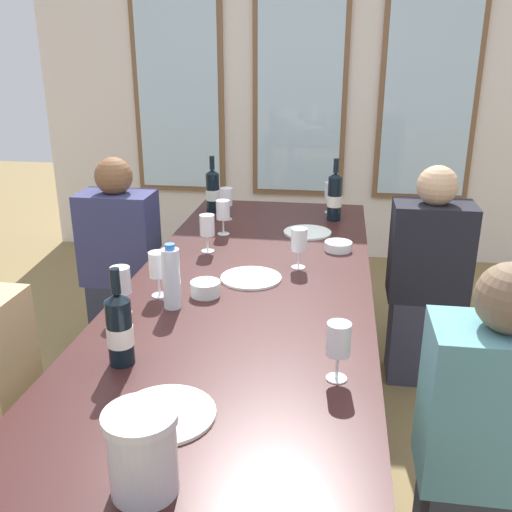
% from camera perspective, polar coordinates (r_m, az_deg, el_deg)
% --- Properties ---
extents(ground_plane, '(12.00, 12.00, 0.00)m').
position_cam_1_polar(ground_plane, '(2.62, -0.73, -18.13)').
color(ground_plane, olive).
extents(back_wall_with_windows, '(4.16, 0.10, 2.90)m').
position_cam_1_polar(back_wall_with_windows, '(4.56, 4.46, 17.81)').
color(back_wall_with_windows, silver).
rests_on(back_wall_with_windows, ground).
extents(dining_table, '(0.96, 2.65, 0.74)m').
position_cam_1_polar(dining_table, '(2.27, -0.81, -4.56)').
color(dining_table, '#361A19').
rests_on(dining_table, ground).
extents(white_plate_0, '(0.26, 0.26, 0.01)m').
position_cam_1_polar(white_plate_0, '(1.52, -8.98, -15.26)').
color(white_plate_0, white).
rests_on(white_plate_0, dining_table).
extents(white_plate_1, '(0.25, 0.25, 0.01)m').
position_cam_1_polar(white_plate_1, '(2.31, -0.53, -2.20)').
color(white_plate_1, white).
rests_on(white_plate_1, dining_table).
extents(white_plate_2, '(0.24, 0.24, 0.01)m').
position_cam_1_polar(white_plate_2, '(2.90, 5.14, 2.37)').
color(white_plate_2, white).
rests_on(white_plate_2, dining_table).
extents(metal_pitcher, '(0.16, 0.16, 0.19)m').
position_cam_1_polar(metal_pitcher, '(1.27, -11.22, -18.56)').
color(metal_pitcher, silver).
rests_on(metal_pitcher, dining_table).
extents(wine_bottle_0, '(0.08, 0.08, 0.33)m').
position_cam_1_polar(wine_bottle_0, '(3.11, 7.83, 5.89)').
color(wine_bottle_0, black).
rests_on(wine_bottle_0, dining_table).
extents(wine_bottle_1, '(0.08, 0.08, 0.30)m').
position_cam_1_polar(wine_bottle_1, '(1.72, -13.42, -7.04)').
color(wine_bottle_1, black).
rests_on(wine_bottle_1, dining_table).
extents(wine_bottle_2, '(0.08, 0.08, 0.32)m').
position_cam_1_polar(wine_bottle_2, '(3.26, -4.33, 6.50)').
color(wine_bottle_2, black).
rests_on(wine_bottle_2, dining_table).
extents(tasting_bowl_0, '(0.13, 0.13, 0.04)m').
position_cam_1_polar(tasting_bowl_0, '(2.66, 8.19, 0.99)').
color(tasting_bowl_0, white).
rests_on(tasting_bowl_0, dining_table).
extents(tasting_bowl_1, '(0.11, 0.11, 0.05)m').
position_cam_1_polar(tasting_bowl_1, '(2.16, -5.05, -3.23)').
color(tasting_bowl_1, white).
rests_on(tasting_bowl_1, dining_table).
extents(water_bottle, '(0.06, 0.06, 0.24)m').
position_cam_1_polar(water_bottle, '(2.05, -8.42, -2.17)').
color(water_bottle, white).
rests_on(water_bottle, dining_table).
extents(wine_glass_0, '(0.07, 0.07, 0.17)m').
position_cam_1_polar(wine_glass_0, '(3.10, -2.99, 5.83)').
color(wine_glass_0, white).
rests_on(wine_glass_0, dining_table).
extents(wine_glass_2, '(0.07, 0.07, 0.17)m').
position_cam_1_polar(wine_glass_2, '(2.60, -4.88, 2.89)').
color(wine_glass_2, white).
rests_on(wine_glass_2, dining_table).
extents(wine_glass_3, '(0.07, 0.07, 0.17)m').
position_cam_1_polar(wine_glass_3, '(2.03, -13.31, -2.49)').
color(wine_glass_3, white).
rests_on(wine_glass_3, dining_table).
extents(wine_glass_4, '(0.07, 0.07, 0.17)m').
position_cam_1_polar(wine_glass_4, '(2.84, -3.30, 4.43)').
color(wine_glass_4, white).
rests_on(wine_glass_4, dining_table).
extents(wine_glass_5, '(0.07, 0.07, 0.17)m').
position_cam_1_polar(wine_glass_5, '(2.15, -9.74, -0.95)').
color(wine_glass_5, white).
rests_on(wine_glass_5, dining_table).
extents(wine_glass_6, '(0.07, 0.07, 0.17)m').
position_cam_1_polar(wine_glass_6, '(2.40, 4.30, 1.44)').
color(wine_glass_6, white).
rests_on(wine_glass_6, dining_table).
extents(wine_glass_7, '(0.07, 0.07, 0.17)m').
position_cam_1_polar(wine_glass_7, '(1.61, 8.21, -8.46)').
color(wine_glass_7, white).
rests_on(wine_glass_7, dining_table).
extents(wine_glass_8, '(0.07, 0.07, 0.17)m').
position_cam_1_polar(wine_glass_8, '(3.26, 7.46, 6.38)').
color(wine_glass_8, white).
rests_on(wine_glass_8, dining_table).
extents(seated_person_0, '(0.38, 0.24, 1.11)m').
position_cam_1_polar(seated_person_0, '(3.11, -13.25, -1.10)').
color(seated_person_0, '#2B2F42').
rests_on(seated_person_0, ground).
extents(seated_person_1, '(0.38, 0.24, 1.11)m').
position_cam_1_polar(seated_person_1, '(2.96, 16.64, -2.56)').
color(seated_person_1, '#343344').
rests_on(seated_person_1, ground).
extents(seated_person_3, '(0.38, 0.24, 1.11)m').
position_cam_1_polar(seated_person_3, '(1.85, 21.91, -17.92)').
color(seated_person_3, '#2D3038').
rests_on(seated_person_3, ground).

